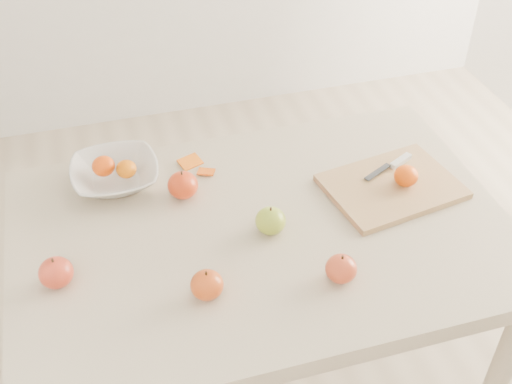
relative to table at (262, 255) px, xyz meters
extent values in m
cube|color=#C6B696|center=(0.00, 0.00, 0.08)|extent=(1.20, 0.80, 0.04)
cylinder|color=#BCAA8E|center=(-0.54, 0.34, -0.30)|extent=(0.06, 0.06, 0.71)
cylinder|color=#BCAA8E|center=(0.54, 0.34, -0.30)|extent=(0.06, 0.06, 0.71)
cylinder|color=#BCAA8E|center=(0.54, -0.34, -0.30)|extent=(0.06, 0.06, 0.71)
cube|color=tan|center=(0.36, 0.04, 0.11)|extent=(0.36, 0.29, 0.02)
ellipsoid|color=#E84608|center=(0.39, 0.03, 0.14)|extent=(0.06, 0.06, 0.05)
imported|color=silver|center=(-0.32, 0.27, 0.13)|extent=(0.23, 0.23, 0.06)
ellipsoid|color=#E03D07|center=(-0.34, 0.28, 0.15)|extent=(0.06, 0.06, 0.05)
ellipsoid|color=#CF6007|center=(-0.29, 0.26, 0.15)|extent=(0.05, 0.05, 0.05)
cube|color=orange|center=(-0.11, 0.30, 0.10)|extent=(0.07, 0.06, 0.01)
cube|color=#DB560F|center=(-0.08, 0.25, 0.10)|extent=(0.06, 0.05, 0.01)
cube|color=silver|center=(0.42, 0.12, 0.12)|extent=(0.07, 0.05, 0.01)
cube|color=#37393F|center=(0.34, 0.09, 0.12)|extent=(0.09, 0.06, 0.00)
ellipsoid|color=olive|center=(0.02, -0.02, 0.13)|extent=(0.07, 0.07, 0.07)
ellipsoid|color=#9C0C10|center=(0.12, -0.21, 0.13)|extent=(0.07, 0.07, 0.06)
ellipsoid|color=#A10D04|center=(-0.16, 0.17, 0.13)|extent=(0.08, 0.08, 0.07)
ellipsoid|color=maroon|center=(-0.18, -0.18, 0.13)|extent=(0.07, 0.07, 0.06)
ellipsoid|color=maroon|center=(-0.48, -0.05, 0.13)|extent=(0.08, 0.08, 0.07)
camera|label=1|loc=(-0.33, -1.09, 1.16)|focal=45.00mm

